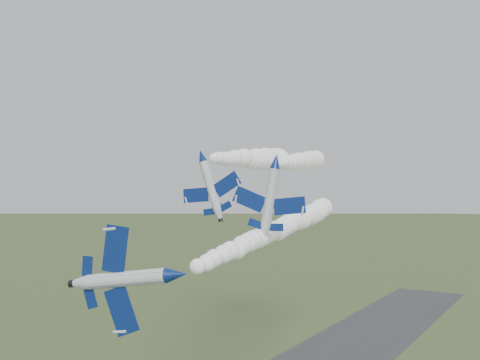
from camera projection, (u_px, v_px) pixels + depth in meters
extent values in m
cylinder|color=silver|center=(176.00, 275.00, 55.11)|extent=(4.17, 9.33, 1.83)
cone|color=navy|center=(152.00, 284.00, 49.56)|extent=(2.39, 2.80, 1.83)
cone|color=silver|center=(196.00, 267.00, 60.44)|extent=(2.28, 2.38, 1.83)
cylinder|color=black|center=(200.00, 266.00, 61.49)|extent=(1.06, 0.88, 0.93)
ellipsoid|color=black|center=(173.00, 278.00, 52.68)|extent=(2.00, 3.36, 1.22)
cube|color=navy|center=(175.00, 242.00, 56.19)|extent=(1.43, 2.73, 5.01)
cube|color=navy|center=(182.00, 305.00, 55.80)|extent=(1.43, 2.73, 5.01)
cube|color=navy|center=(191.00, 253.00, 59.61)|extent=(0.68, 1.26, 2.18)
cube|color=navy|center=(195.00, 284.00, 59.40)|extent=(0.68, 1.26, 2.18)
cube|color=navy|center=(204.00, 268.00, 58.85)|extent=(2.78, 2.32, 0.42)
cylinder|color=silver|center=(202.00, 156.00, 89.72)|extent=(3.51, 8.49, 1.86)
cone|color=navy|center=(188.00, 154.00, 84.81)|extent=(2.27, 2.50, 1.86)
cone|color=silver|center=(213.00, 158.00, 94.44)|extent=(2.18, 2.12, 1.86)
cylinder|color=black|center=(215.00, 158.00, 95.36)|extent=(1.04, 0.77, 0.94)
ellipsoid|color=black|center=(195.00, 152.00, 87.79)|extent=(1.79, 3.03, 1.24)
cube|color=navy|center=(189.00, 163.00, 91.38)|extent=(4.75, 3.21, 1.52)
cube|color=navy|center=(219.00, 151.00, 89.49)|extent=(4.75, 3.21, 1.52)
cube|color=navy|center=(203.00, 160.00, 94.11)|extent=(2.09, 1.45, 0.70)
cube|color=navy|center=(219.00, 154.00, 93.10)|extent=(2.09, 1.45, 0.70)
cube|color=navy|center=(209.00, 150.00, 93.55)|extent=(1.08, 1.70, 2.10)
cylinder|color=silver|center=(276.00, 161.00, 81.92)|extent=(4.74, 8.91, 1.81)
cone|color=navy|center=(270.00, 159.00, 76.46)|extent=(2.49, 2.79, 1.81)
cone|color=silver|center=(280.00, 163.00, 87.16)|extent=(2.35, 2.40, 1.81)
cylinder|color=black|center=(281.00, 164.00, 88.19)|extent=(1.08, 0.91, 0.91)
ellipsoid|color=black|center=(274.00, 156.00, 79.69)|extent=(2.17, 3.26, 1.20)
cube|color=navy|center=(257.00, 160.00, 83.38)|extent=(5.37, 4.02, 0.91)
cube|color=navy|center=(296.00, 166.00, 82.10)|extent=(5.37, 4.02, 0.91)
cube|color=navy|center=(269.00, 161.00, 86.58)|extent=(2.36, 1.81, 0.43)
cube|color=navy|center=(290.00, 164.00, 85.89)|extent=(2.36, 1.81, 0.43)
cube|color=navy|center=(281.00, 154.00, 85.98)|extent=(1.04, 1.75, 2.30)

